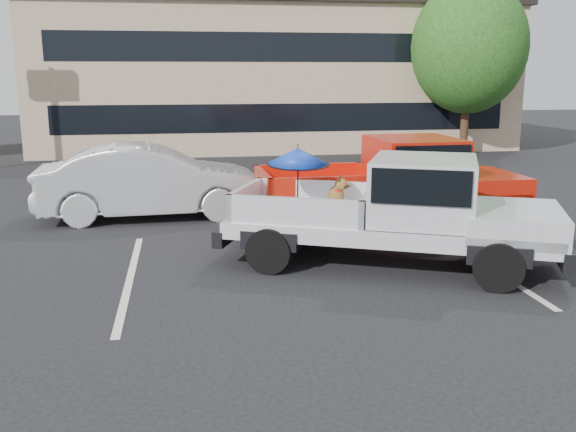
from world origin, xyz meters
name	(u,v)px	position (x,y,z in m)	size (l,w,h in m)	color
ground	(340,311)	(0.00, 0.00, 0.00)	(90.00, 90.00, 0.00)	black
stripe_left	(130,278)	(-3.00, 2.00, 0.00)	(0.12, 5.00, 0.01)	silver
stripe_right	(478,260)	(3.00, 2.00, 0.00)	(0.12, 5.00, 0.01)	silver
motel_building	(273,73)	(2.00, 20.99, 3.21)	(20.40, 8.40, 6.30)	tan
tree_right	(469,47)	(9.00, 16.00, 4.21)	(4.46, 4.46, 6.78)	#332114
tree_back	(343,48)	(6.00, 24.00, 4.41)	(4.68, 4.68, 7.11)	#332114
silver_pickup	(408,206)	(1.61, 1.87, 1.05)	(6.00, 4.09, 2.06)	black
red_pickup	(405,180)	(2.49, 4.51, 1.05)	(5.90, 2.31, 1.93)	black
silver_sedan	(151,181)	(-2.82, 6.50, 0.83)	(1.76, 5.03, 1.66)	#BABEC2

